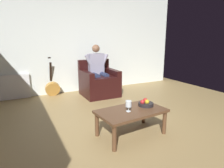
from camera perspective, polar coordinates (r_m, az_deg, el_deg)
The scene contains 9 objects.
ground_plane at distance 3.13m, azimuth 6.08°, elevation -14.21°, with size 6.93×6.93×0.00m, color #9F8351.
wall_back at distance 5.41m, azimuth -10.74°, elevation 12.45°, with size 6.18×0.06×2.78m, color white.
armchair at distance 5.03m, azimuth -3.84°, elevation 0.32°, with size 0.84×0.85×0.89m.
person_seated at distance 5.00m, azimuth -4.11°, elevation 4.54°, with size 0.65×0.56×1.28m.
coffee_table at distance 2.96m, azimuth 5.63°, elevation -8.55°, with size 1.05×0.67×0.40m.
guitar at distance 5.20m, azimuth -16.90°, elevation -0.93°, with size 0.36×0.34×0.98m.
radiator at distance 5.24m, azimuth -26.43°, elevation -0.77°, with size 0.69×0.06×0.59m, color white.
wine_glass_near at distance 2.85m, azimuth 4.83°, elevation -5.92°, with size 0.09×0.09×0.16m.
fruit_bowl at distance 3.14m, azimuth 9.74°, elevation -5.61°, with size 0.24×0.24×0.11m.
Camera 1 is at (1.54, 2.31, 1.43)m, focal length 31.48 mm.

